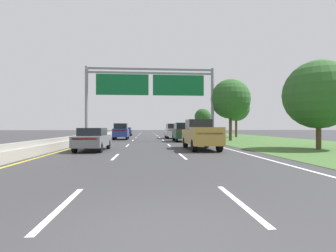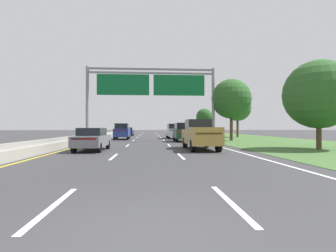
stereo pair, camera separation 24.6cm
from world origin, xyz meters
The scene contains 15 objects.
ground_plane centered at (0.00, 35.00, 0.00)m, with size 220.00×220.00×0.00m, color #333335.
lane_striping centered at (0.00, 34.54, 0.00)m, with size 11.96×106.00×0.01m.
grass_verge_right centered at (13.95, 35.00, 0.01)m, with size 14.00×110.00×0.02m, color #3D602D.
median_barrier_concrete centered at (-6.60, 35.00, 0.35)m, with size 0.60×110.00×0.85m.
overhead_sign_gantry centered at (0.30, 26.64, 6.17)m, with size 15.06×0.42×8.64m.
pickup_truck_gold centered at (3.78, 14.88, 1.07)m, with size 2.05×5.42×2.20m.
car_blue_left_lane_suv centered at (-3.55, 31.19, 1.10)m, with size 1.99×4.74×2.11m.
car_navy_left_lane_sedan centered at (-3.93, 45.73, 0.82)m, with size 1.84×4.41×1.57m.
car_white_right_lane_suv centered at (3.51, 33.31, 1.10)m, with size 1.99×4.74×2.11m.
car_darkgreen_right_lane_suv centered at (3.86, 25.59, 1.10)m, with size 1.93×4.71×2.11m.
car_grey_left_lane_sedan centered at (-3.84, 14.41, 0.82)m, with size 1.93×4.44×1.57m.
roadside_tree_near centered at (12.45, 14.34, 4.02)m, with size 5.01×5.01×6.53m.
roadside_tree_mid centered at (9.87, 26.80, 5.00)m, with size 4.75×4.75×7.39m.
roadside_tree_far centered at (14.30, 37.59, 4.80)m, with size 4.39×4.39×7.00m.
roadside_tree_distant centered at (11.54, 50.36, 3.80)m, with size 3.43×3.43×5.53m.
Camera 1 is at (-0.12, -4.00, 1.62)m, focal length 28.10 mm.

